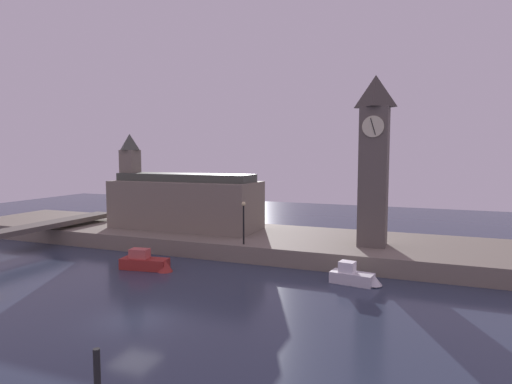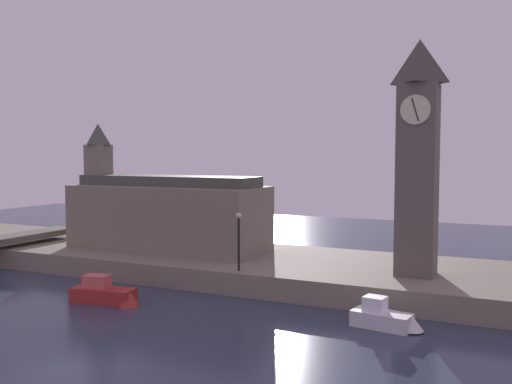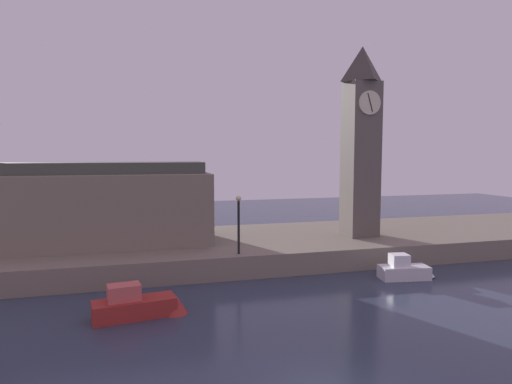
% 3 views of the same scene
% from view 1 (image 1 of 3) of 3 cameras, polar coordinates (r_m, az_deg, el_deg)
% --- Properties ---
extents(ground_plane, '(120.00, 120.00, 0.00)m').
position_cam_1_polar(ground_plane, '(26.97, -15.58, -15.81)').
color(ground_plane, '#2D384C').
extents(far_embankment, '(70.00, 12.00, 1.50)m').
position_cam_1_polar(far_embankment, '(43.72, 0.52, -6.46)').
color(far_embankment, slate).
rests_on(far_embankment, ground).
extents(clock_tower, '(2.57, 2.60, 14.60)m').
position_cam_1_polar(clock_tower, '(38.77, 15.17, 4.21)').
color(clock_tower, '#5B544C').
rests_on(clock_tower, far_embankment).
extents(parliament_hall, '(15.94, 6.14, 10.15)m').
position_cam_1_polar(parliament_hall, '(47.38, -9.61, -1.16)').
color(parliament_hall, slate).
rests_on(parliament_hall, far_embankment).
extents(streetlamp, '(0.36, 0.36, 3.78)m').
position_cam_1_polar(streetlamp, '(38.34, -1.64, -3.37)').
color(streetlamp, black).
rests_on(streetlamp, far_embankment).
extents(mooring_post_right, '(0.27, 0.27, 1.99)m').
position_cam_1_polar(mooring_post_right, '(19.39, -20.06, -21.39)').
color(mooring_post_right, black).
rests_on(mooring_post_right, ground).
extents(boat_dinghy_red, '(4.72, 1.96, 1.66)m').
position_cam_1_polar(boat_dinghy_red, '(37.24, -13.94, -8.94)').
color(boat_dinghy_red, maroon).
rests_on(boat_dinghy_red, ground).
extents(boat_ferry_white, '(3.86, 1.81, 1.62)m').
position_cam_1_polar(boat_ferry_white, '(33.17, 12.92, -10.74)').
color(boat_ferry_white, silver).
rests_on(boat_ferry_white, ground).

